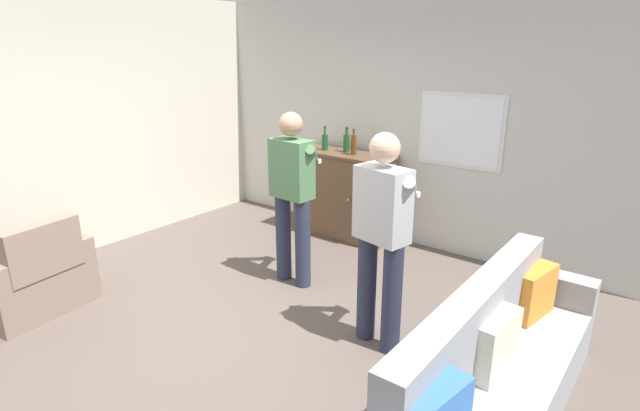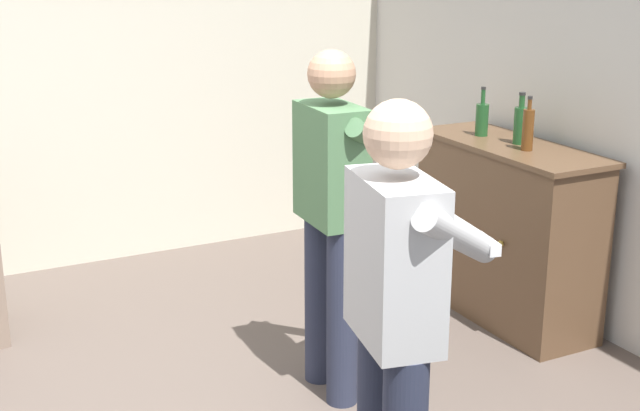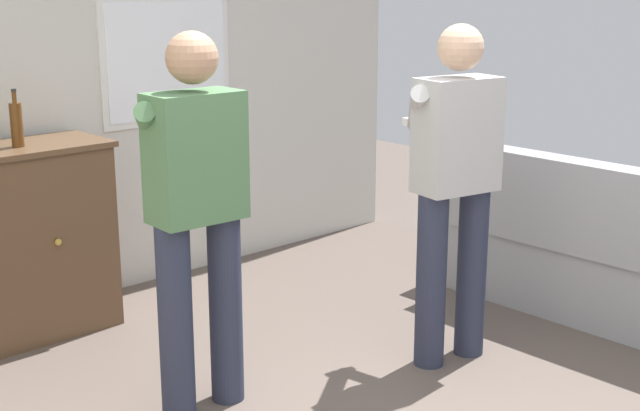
# 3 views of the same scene
# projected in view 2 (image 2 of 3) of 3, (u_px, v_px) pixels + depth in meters

# --- Properties ---
(wall_side_left) EXTENTS (0.12, 5.20, 2.80)m
(wall_side_left) POSITION_uv_depth(u_px,v_px,m) (21.00, 61.00, 5.67)
(wall_side_left) COLOR beige
(wall_side_left) RESTS_ON ground
(sideboard_cabinet) EXTENTS (1.25, 0.49, 1.04)m
(sideboard_cabinet) POSITION_uv_depth(u_px,v_px,m) (506.00, 231.00, 5.17)
(sideboard_cabinet) COLOR brown
(sideboard_cabinet) RESTS_ON ground
(bottle_wine_green) EXTENTS (0.08, 0.08, 0.29)m
(bottle_wine_green) POSITION_uv_depth(u_px,v_px,m) (482.00, 119.00, 5.20)
(bottle_wine_green) COLOR #1E4C23
(bottle_wine_green) RESTS_ON sideboard_cabinet
(bottle_liquor_amber) EXTENTS (0.06, 0.06, 0.30)m
(bottle_liquor_amber) POSITION_uv_depth(u_px,v_px,m) (528.00, 129.00, 4.83)
(bottle_liquor_amber) COLOR #593314
(bottle_liquor_amber) RESTS_ON sideboard_cabinet
(bottle_spirits_clear) EXTENTS (0.08, 0.08, 0.29)m
(bottle_spirits_clear) POSITION_uv_depth(u_px,v_px,m) (521.00, 124.00, 4.99)
(bottle_spirits_clear) COLOR #1E4C23
(bottle_spirits_clear) RESTS_ON sideboard_cabinet
(person_standing_left) EXTENTS (0.56, 0.48, 1.68)m
(person_standing_left) POSITION_uv_depth(u_px,v_px,m) (333.00, 209.00, 4.16)
(person_standing_left) COLOR #282D42
(person_standing_left) RESTS_ON ground
(person_standing_right) EXTENTS (0.55, 0.51, 1.68)m
(person_standing_right) POSITION_uv_depth(u_px,v_px,m) (396.00, 322.00, 2.94)
(person_standing_right) COLOR #282D42
(person_standing_right) RESTS_ON ground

